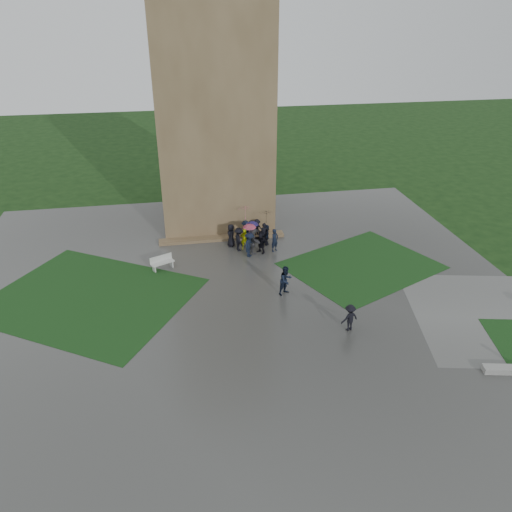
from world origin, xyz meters
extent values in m
plane|color=black|center=(0.00, 0.00, 0.00)|extent=(120.00, 120.00, 0.00)
cube|color=#363633|center=(0.00, 2.00, 0.01)|extent=(34.00, 34.00, 0.02)
cube|color=black|center=(-8.50, 4.00, 0.03)|extent=(14.10, 13.46, 0.01)
cube|color=black|center=(8.50, 5.00, 0.03)|extent=(11.12, 10.15, 0.01)
cube|color=brown|center=(0.00, 15.00, 9.00)|extent=(8.00, 8.00, 18.00)
cube|color=brown|center=(0.00, 10.60, 0.13)|extent=(9.00, 0.80, 0.22)
cube|color=#BBBBB6|center=(-4.25, 6.80, 0.47)|extent=(1.57, 1.05, 0.06)
cube|color=#BBBBB6|center=(-4.80, 6.54, 0.23)|extent=(0.24, 0.40, 0.43)
cube|color=#BBBBB6|center=(-3.70, 7.06, 0.23)|extent=(0.24, 0.40, 0.43)
cube|color=#BBBBB6|center=(-4.34, 7.00, 0.70)|extent=(1.40, 0.69, 0.41)
imported|color=black|center=(2.83, 9.15, 0.84)|extent=(0.68, 0.53, 1.65)
imported|color=black|center=(3.00, 9.34, 0.74)|extent=(0.53, 1.36, 1.45)
imported|color=black|center=(2.52, 10.42, 0.75)|extent=(1.04, 0.74, 1.45)
imported|color=#444349|center=(2.03, 10.01, 0.81)|extent=(1.39, 1.42, 1.58)
imported|color=black|center=(1.63, 10.01, 0.81)|extent=(1.06, 1.11, 1.58)
imported|color=black|center=(0.51, 9.39, 0.84)|extent=(0.57, 0.82, 1.64)
imported|color=#C6D50C|center=(1.36, 8.72, 0.79)|extent=(0.61, 0.44, 1.54)
imported|color=black|center=(0.96, 8.62, 0.86)|extent=(0.75, 1.17, 1.68)
imported|color=black|center=(1.53, 7.61, 0.89)|extent=(1.11, 1.26, 1.75)
imported|color=#444349|center=(1.80, 8.17, 0.99)|extent=(0.96, 1.88, 1.94)
imported|color=black|center=(2.40, 8.05, 0.81)|extent=(1.30, 1.50, 1.59)
imported|color=black|center=(3.36, 8.13, 0.83)|extent=(0.70, 0.65, 1.62)
imported|color=#E85F87|center=(1.63, 10.01, 2.20)|extent=(1.09, 1.09, 1.00)
imported|color=#413592|center=(1.80, 8.17, 1.96)|extent=(0.83, 0.83, 0.73)
imported|color=black|center=(3.00, 9.34, 2.06)|extent=(1.01, 1.01, 0.92)
imported|color=#E85F87|center=(1.53, 7.61, 2.01)|extent=(0.86, 0.86, 0.76)
imported|color=black|center=(2.83, 2.50, 0.91)|extent=(0.99, 0.87, 1.77)
imported|color=black|center=(5.27, -1.63, 0.77)|extent=(1.08, 0.76, 1.50)
camera|label=1|loc=(-3.24, -21.98, 15.37)|focal=35.00mm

